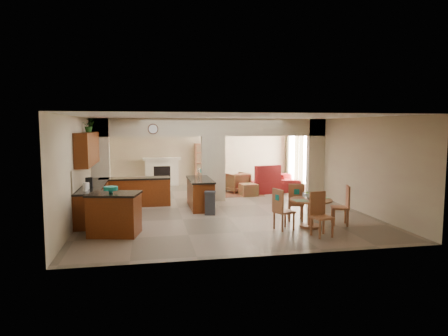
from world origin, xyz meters
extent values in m
plane|color=#756451|center=(0.00, 0.00, 0.00)|extent=(10.00, 10.00, 0.00)
plane|color=white|center=(0.00, 0.00, 2.80)|extent=(10.00, 10.00, 0.00)
plane|color=beige|center=(0.00, 5.00, 1.40)|extent=(8.00, 0.00, 8.00)
plane|color=beige|center=(0.00, -5.00, 1.40)|extent=(8.00, 0.00, 8.00)
plane|color=beige|center=(-4.00, 0.00, 1.40)|extent=(0.00, 10.00, 10.00)
plane|color=beige|center=(4.00, 0.00, 1.40)|extent=(0.00, 10.00, 10.00)
cube|color=beige|center=(-3.70, 1.00, 1.40)|extent=(0.60, 0.25, 2.80)
cube|color=beige|center=(0.00, 1.00, 1.10)|extent=(0.80, 0.25, 2.20)
cube|color=beige|center=(3.70, 1.00, 1.40)|extent=(0.60, 0.25, 2.80)
cube|color=beige|center=(0.00, 1.00, 2.50)|extent=(8.00, 0.25, 0.60)
cube|color=#451B08|center=(-3.70, -0.80, 0.43)|extent=(0.60, 3.20, 0.86)
cube|color=black|center=(-3.70, -0.80, 0.89)|extent=(0.62, 3.22, 0.05)
cube|color=tan|center=(-3.98, -0.80, 1.20)|extent=(0.02, 3.20, 0.55)
cube|color=#451B08|center=(-2.60, 0.57, 0.43)|extent=(2.20, 0.60, 0.86)
cube|color=black|center=(-2.60, 0.57, 0.89)|extent=(2.22, 0.62, 0.05)
cube|color=#451B08|center=(-3.82, -0.80, 1.92)|extent=(0.35, 2.40, 0.90)
cube|color=#451B08|center=(-0.60, -0.10, 0.43)|extent=(0.65, 1.80, 0.86)
cube|color=black|center=(-0.60, -0.10, 0.89)|extent=(0.70, 1.85, 0.05)
cube|color=silver|center=(-0.60, -0.95, 0.42)|extent=(0.58, 0.04, 0.70)
cylinder|color=#492618|center=(-2.00, 0.85, 2.45)|extent=(0.34, 0.03, 0.34)
cube|color=brown|center=(1.20, 2.10, 0.01)|extent=(1.60, 1.30, 0.01)
cube|color=silver|center=(-1.60, 4.84, 0.55)|extent=(1.40, 0.28, 1.10)
cube|color=black|center=(-1.60, 4.70, 0.50)|extent=(0.70, 0.04, 0.70)
cube|color=silver|center=(-1.60, 4.82, 1.15)|extent=(1.60, 0.35, 0.10)
cube|color=brown|center=(0.35, 4.82, 0.90)|extent=(1.00, 0.32, 1.80)
cube|color=white|center=(3.97, 2.30, 1.20)|extent=(0.02, 0.90, 1.90)
cube|color=white|center=(3.97, 4.00, 1.20)|extent=(0.02, 0.90, 1.90)
cube|color=white|center=(3.97, 3.15, 1.05)|extent=(0.02, 0.70, 2.10)
cube|color=#45271B|center=(3.93, 1.70, 1.20)|extent=(0.10, 0.28, 2.30)
cube|color=#45271B|center=(3.93, 2.90, 1.20)|extent=(0.10, 0.28, 2.30)
cube|color=#45271B|center=(3.93, 3.40, 1.20)|extent=(0.10, 0.28, 2.30)
cube|color=#45271B|center=(3.93, 4.60, 1.20)|extent=(0.10, 0.28, 2.30)
cylinder|color=white|center=(1.50, 3.00, 2.56)|extent=(1.00, 1.00, 0.10)
cube|color=#451B08|center=(-2.97, -2.86, 0.47)|extent=(1.24, 0.99, 0.95)
cube|color=black|center=(-2.97, -2.86, 0.97)|extent=(1.30, 1.05, 0.05)
cylinder|color=#138779|center=(-3.04, -2.86, 1.08)|extent=(0.33, 0.33, 0.15)
cube|color=#2E2E30|center=(-0.45, -1.15, 0.31)|extent=(0.34, 0.31, 0.63)
cylinder|color=brown|center=(1.82, -3.05, 0.70)|extent=(1.05, 1.05, 0.04)
cylinder|color=brown|center=(1.82, -3.05, 0.36)|extent=(0.15, 0.15, 0.68)
cylinder|color=brown|center=(1.82, -3.05, 0.03)|extent=(0.54, 0.54, 0.06)
cylinder|color=#78A122|center=(1.78, -3.03, 0.81)|extent=(0.34, 0.34, 0.18)
imported|color=maroon|center=(3.30, 3.11, 0.34)|extent=(2.49, 1.34, 0.69)
cube|color=maroon|center=(2.24, 2.31, 0.21)|extent=(1.27, 1.14, 0.43)
imported|color=maroon|center=(1.18, 2.59, 0.38)|extent=(1.07, 1.08, 0.76)
cube|color=maroon|center=(1.43, 1.71, 0.22)|extent=(0.65, 0.65, 0.43)
imported|color=#194D14|center=(-3.82, -0.32, 2.56)|extent=(0.37, 0.33, 0.38)
cube|color=brown|center=(1.71, -2.28, 0.45)|extent=(0.52, 0.52, 0.05)
cube|color=brown|center=(1.92, -2.16, 0.22)|extent=(0.04, 0.04, 0.44)
cube|color=brown|center=(1.59, -2.07, 0.22)|extent=(0.04, 0.04, 0.44)
cube|color=brown|center=(1.83, -2.49, 0.22)|extent=(0.04, 0.04, 0.44)
cube|color=brown|center=(1.50, -2.40, 0.22)|extent=(0.04, 0.04, 0.44)
cube|color=brown|center=(1.66, -2.47, 0.75)|extent=(0.42, 0.15, 0.55)
cube|color=#138779|center=(1.65, -2.49, 0.82)|extent=(0.14, 0.05, 0.14)
cube|color=brown|center=(2.66, -2.96, 0.45)|extent=(0.53, 0.53, 0.05)
cube|color=brown|center=(2.55, -2.75, 0.22)|extent=(0.04, 0.04, 0.44)
cube|color=brown|center=(2.44, -3.07, 0.22)|extent=(0.04, 0.04, 0.44)
cube|color=brown|center=(2.87, -2.85, 0.22)|extent=(0.04, 0.04, 0.44)
cube|color=brown|center=(2.77, -3.18, 0.22)|extent=(0.04, 0.04, 0.44)
cube|color=brown|center=(2.84, -3.02, 0.75)|extent=(0.17, 0.41, 0.55)
cube|color=#138779|center=(2.86, -3.03, 0.82)|extent=(0.05, 0.14, 0.14)
cube|color=brown|center=(1.73, -3.90, 0.45)|extent=(0.49, 0.49, 0.05)
cube|color=brown|center=(1.60, -4.10, 0.22)|extent=(0.04, 0.04, 0.44)
cube|color=brown|center=(1.93, -4.04, 0.22)|extent=(0.04, 0.04, 0.44)
cube|color=brown|center=(1.53, -3.77, 0.22)|extent=(0.04, 0.04, 0.44)
cube|color=brown|center=(1.87, -3.70, 0.22)|extent=(0.04, 0.04, 0.44)
cube|color=brown|center=(1.70, -3.71, 0.75)|extent=(0.42, 0.12, 0.55)
cube|color=#138779|center=(1.69, -3.69, 0.82)|extent=(0.14, 0.04, 0.14)
cube|color=brown|center=(1.08, -3.14, 0.45)|extent=(0.53, 0.53, 0.05)
cube|color=brown|center=(1.29, -3.25, 0.22)|extent=(0.04, 0.04, 0.44)
cube|color=brown|center=(1.19, -2.93, 0.22)|extent=(0.04, 0.04, 0.44)
cube|color=brown|center=(0.97, -3.36, 0.22)|extent=(0.04, 0.04, 0.44)
cube|color=brown|center=(0.87, -3.03, 0.22)|extent=(0.04, 0.04, 0.44)
cube|color=brown|center=(0.90, -3.20, 0.75)|extent=(0.17, 0.41, 0.55)
cube|color=#138779|center=(0.88, -3.21, 0.82)|extent=(0.05, 0.14, 0.14)
camera|label=1|loc=(-2.19, -12.33, 2.54)|focal=32.00mm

